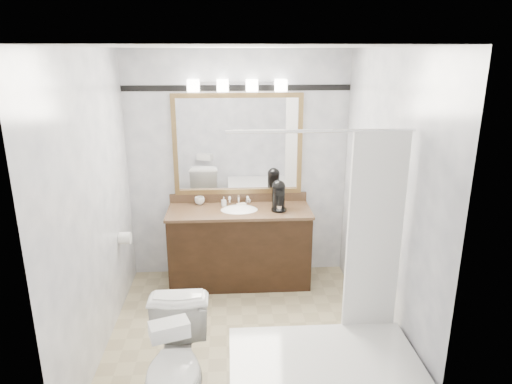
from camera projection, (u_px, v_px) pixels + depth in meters
room at (242, 205)px, 3.78m from camera, size 2.42×2.62×2.52m
vanity at (240, 245)px, 4.98m from camera, size 1.53×0.58×0.97m
mirror at (238, 145)px, 4.92m from camera, size 1.40×0.04×1.10m
vanity_light_bar at (237, 85)px, 4.69m from camera, size 1.02×0.14×0.12m
accent_stripe at (237, 88)px, 4.76m from camera, size 2.40×0.01×0.06m
bathtub at (325, 373)px, 3.24m from camera, size 1.30×0.75×1.96m
tp_roll at (125, 238)px, 4.51m from camera, size 0.11×0.12×0.12m
toilet at (176, 367)px, 3.13m from camera, size 0.44×0.77×0.78m
tissue_box at (169, 329)px, 2.80m from camera, size 0.27×0.20×0.10m
coffee_maker at (279, 194)px, 4.83m from camera, size 0.17×0.21×0.32m
cup_left at (200, 201)px, 5.02m from camera, size 0.11×0.11×0.08m
soap_bottle_a at (224, 201)px, 4.96m from camera, size 0.06×0.06×0.10m
soap_bottle_b at (248, 200)px, 5.07m from camera, size 0.07×0.07×0.07m
soap_bar at (242, 205)px, 4.97m from camera, size 0.11×0.09×0.03m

